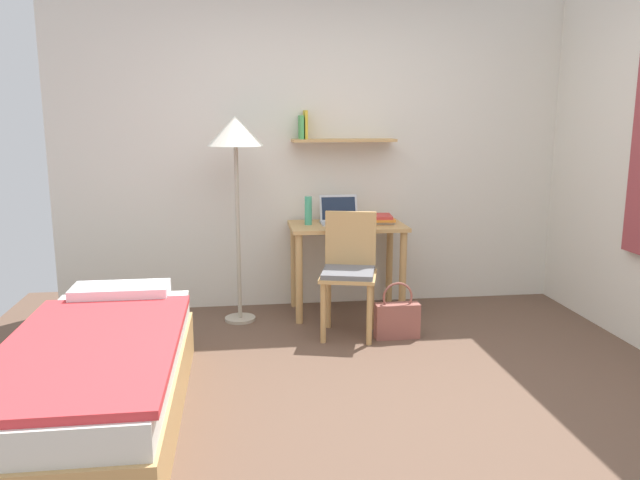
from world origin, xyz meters
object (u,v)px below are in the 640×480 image
bed (98,378)px  laptop (339,216)px  book_stack (383,219)px  desk_chair (349,268)px  water_bottle (308,211)px  handbag (397,319)px  standing_lamp (236,141)px  desk (347,243)px

bed → laptop: (1.55, 1.72, 0.55)m
laptop → book_stack: bearing=-8.1°
desk_chair → water_bottle: size_ratio=3.95×
book_stack → handbag: (-0.04, -0.65, -0.63)m
desk_chair → standing_lamp: 1.27m
bed → desk: desk is taller
desk → handbag: 0.82m
desk → bed: bearing=-134.0°
book_stack → desk_chair: bearing=-126.0°
desk_chair → standing_lamp: bearing=153.3°
desk_chair → book_stack: bearing=54.0°
desk_chair → laptop: (0.02, 0.56, 0.29)m
laptop → water_bottle: water_bottle is taller
water_bottle → desk_chair: bearing=-64.7°
bed → standing_lamp: (0.74, 1.57, 1.16)m
desk_chair → book_stack: size_ratio=3.49×
book_stack → handbag: book_stack is taller
standing_lamp → book_stack: size_ratio=6.19×
desk → desk_chair: (-0.07, -0.49, -0.08)m
laptop → water_bottle: 0.27m
desk → standing_lamp: 1.20m
laptop → handbag: size_ratio=0.75×
standing_lamp → book_stack: bearing=5.1°
book_stack → desk: bearing=-177.2°
book_stack → standing_lamp: bearing=-174.9°
handbag → bed: bearing=-151.3°
standing_lamp → book_stack: 1.33m
standing_lamp → laptop: bearing=10.7°
desk_chair → desk: bearing=82.0°
book_stack → bed: bearing=-138.6°
standing_lamp → handbag: standing_lamp is taller
bed → book_stack: book_stack is taller
desk_chair → book_stack: 0.68m
standing_lamp → handbag: 1.78m
bed → handbag: bearing=28.7°
desk_chair → laptop: size_ratio=2.86×
bed → standing_lamp: bearing=64.8°
standing_lamp → laptop: size_ratio=5.07×
desk_chair → laptop: laptop is taller
water_bottle → book_stack: 0.61m
desk → handbag: bearing=-67.7°
handbag → desk: bearing=112.3°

